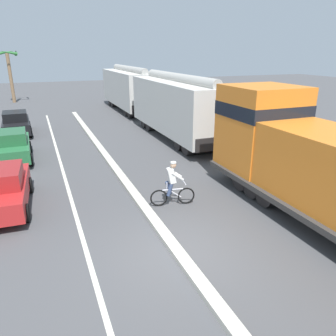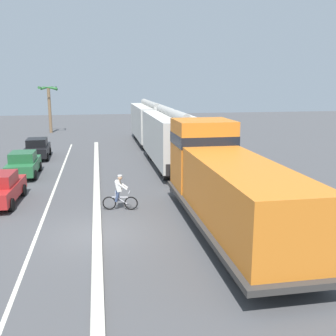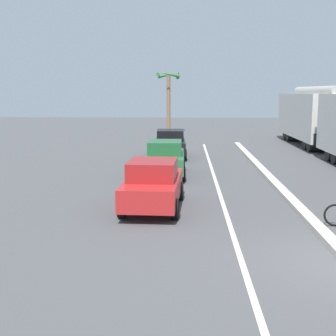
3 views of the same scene
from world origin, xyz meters
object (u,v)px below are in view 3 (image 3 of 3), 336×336
(parked_car_black, at_px, (170,143))
(palm_tree_near, at_px, (169,89))
(parked_car_green, at_px, (165,158))
(parked_car_red, at_px, (153,184))
(hopper_car_middle, at_px, (313,116))

(parked_car_black, xyz_separation_m, palm_tree_near, (-0.74, 16.63, 3.23))
(parked_car_green, distance_m, palm_tree_near, 23.01)
(parked_car_red, height_order, palm_tree_near, palm_tree_near)
(parked_car_red, xyz_separation_m, parked_car_green, (0.11, 6.09, 0.00))
(hopper_car_middle, distance_m, parked_car_red, 21.42)
(parked_car_red, distance_m, parked_car_green, 6.09)
(parked_car_red, bearing_deg, parked_car_green, 88.96)
(hopper_car_middle, xyz_separation_m, parked_car_black, (-9.97, -6.62, -1.26))
(parked_car_black, distance_m, palm_tree_near, 16.96)
(parked_car_black, bearing_deg, parked_car_red, -90.63)
(hopper_car_middle, bearing_deg, palm_tree_near, 136.93)
(hopper_car_middle, height_order, parked_car_red, hopper_car_middle)
(hopper_car_middle, xyz_separation_m, palm_tree_near, (-10.72, 10.02, 1.97))
(hopper_car_middle, distance_m, palm_tree_near, 14.80)
(hopper_car_middle, distance_m, parked_car_black, 12.03)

